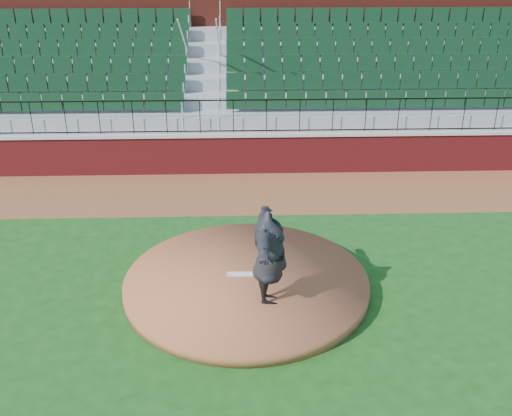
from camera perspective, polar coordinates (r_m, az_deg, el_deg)
The scene contains 10 objects.
ground at distance 12.44m, azimuth 0.23°, elevation -8.37°, with size 90.00×90.00×0.00m, color #154614.
warning_track at distance 17.21m, azimuth -0.43°, elevation 1.56°, with size 34.00×3.20×0.01m, color brown.
field_wall at distance 18.48m, azimuth -0.57°, elevation 5.22°, with size 34.00×0.35×1.20m, color maroon.
wall_cap at distance 18.27m, azimuth -0.57°, elevation 7.14°, with size 34.00×0.45×0.10m, color #B7B7B7.
wall_railing at distance 18.11m, azimuth -0.58°, elevation 8.80°, with size 34.00×0.05×1.00m, color black, non-canonical shape.
seating_stands at distance 20.62m, azimuth -0.77°, elevation 12.24°, with size 34.00×5.10×4.60m, color gray, non-canonical shape.
concourse_wall at distance 23.28m, azimuth -0.93°, elevation 14.83°, with size 34.00×0.50×5.50m, color maroon.
pitchers_mound at distance 12.60m, azimuth -0.92°, elevation -7.22°, with size 5.13×5.13×0.25m, color brown.
pitching_rubber at distance 12.64m, azimuth -1.53°, elevation -6.36°, with size 0.56×0.14×0.04m, color silver.
pitcher at distance 11.31m, azimuth 1.32°, elevation -4.77°, with size 2.40×0.65×1.95m, color black.
Camera 1 is at (-0.39, -10.39, 6.83)m, focal length 41.64 mm.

